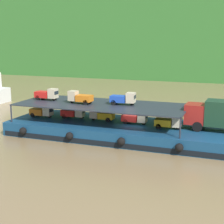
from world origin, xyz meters
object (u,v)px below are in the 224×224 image
object	(u,v)px
cargo_barge	(134,131)
mini_truck_lower_mid	(102,115)
mini_truck_lower_fore	(135,118)
covered_lorry	(222,115)
mini_truck_upper_stern	(47,94)
mini_truck_upper_fore	(123,99)
mini_truck_lower_bow	(169,122)
mini_truck_upper_mid	(80,97)
mini_truck_lower_aft	(74,112)
mini_truck_lower_stern	(42,111)

from	to	relation	value
cargo_barge	mini_truck_lower_mid	bearing A→B (deg)	172.88
mini_truck_lower_fore	mini_truck_lower_mid	bearing A→B (deg)	178.52
cargo_barge	mini_truck_lower_mid	xyz separation A→B (m)	(-3.96, 0.49, 1.44)
covered_lorry	mini_truck_lower_fore	distance (m)	9.05
cargo_barge	mini_truck_upper_stern	distance (m)	11.34
mini_truck_upper_fore	cargo_barge	bearing A→B (deg)	-20.42
covered_lorry	mini_truck_lower_mid	size ratio (longest dim) A/B	2.88
mini_truck_lower_bow	mini_truck_upper_mid	bearing A→B (deg)	-179.85
mini_truck_upper_mid	mini_truck_upper_stern	bearing A→B (deg)	171.28
mini_truck_lower_aft	mini_truck_lower_fore	xyz separation A→B (m)	(7.47, -0.08, 0.00)
mini_truck_lower_stern	mini_truck_upper_stern	bearing A→B (deg)	51.91
mini_truck_upper_mid	mini_truck_upper_fore	bearing A→B (deg)	11.08
mini_truck_lower_mid	mini_truck_upper_stern	size ratio (longest dim) A/B	0.99
mini_truck_lower_stern	mini_truck_upper_fore	bearing A→B (deg)	4.55
mini_truck_lower_fore	mini_truck_lower_bow	bearing A→B (deg)	-11.52
mini_truck_upper_stern	cargo_barge	bearing A→B (deg)	-1.55
covered_lorry	mini_truck_lower_bow	bearing A→B (deg)	-171.49
mini_truck_lower_fore	mini_truck_upper_mid	size ratio (longest dim) A/B	0.99
mini_truck_lower_bow	mini_truck_upper_stern	size ratio (longest dim) A/B	0.99
cargo_barge	mini_truck_upper_stern	size ratio (longest dim) A/B	10.05
cargo_barge	mini_truck_lower_aft	world-z (taller)	mini_truck_lower_aft
mini_truck_lower_fore	mini_truck_upper_fore	size ratio (longest dim) A/B	1.00
mini_truck_lower_stern	mini_truck_lower_aft	world-z (taller)	same
covered_lorry	mini_truck_lower_fore	size ratio (longest dim) A/B	2.87
mini_truck_lower_fore	mini_truck_lower_stern	bearing A→B (deg)	-176.68
cargo_barge	covered_lorry	xyz separation A→B (m)	(8.99, 0.38, 2.44)
mini_truck_lower_stern	mini_truck_upper_fore	xyz separation A→B (m)	(9.83, 0.78, 2.00)
cargo_barge	mini_truck_upper_stern	bearing A→B (deg)	178.45
mini_truck_lower_bow	mini_truck_upper_mid	distance (m)	10.22
mini_truck_lower_aft	mini_truck_lower_fore	bearing A→B (deg)	-0.65
mini_truck_lower_aft	mini_truck_lower_fore	distance (m)	7.47
mini_truck_lower_stern	mini_truck_lower_mid	size ratio (longest dim) A/B	1.01
covered_lorry	mini_truck_upper_mid	bearing A→B (deg)	-176.99
mini_truck_upper_fore	covered_lorry	bearing A→B (deg)	-0.77
cargo_barge	mini_truck_lower_mid	world-z (taller)	mini_truck_lower_mid
mini_truck_lower_fore	covered_lorry	bearing A→B (deg)	-0.06
mini_truck_upper_fore	mini_truck_lower_mid	bearing A→B (deg)	-179.36
cargo_barge	mini_truck_upper_fore	distance (m)	3.75
mini_truck_lower_mid	covered_lorry	bearing A→B (deg)	-0.49
mini_truck_lower_aft	mini_truck_lower_bow	xyz separation A→B (m)	(11.30, -0.87, 0.00)
mini_truck_lower_stern	mini_truck_lower_bow	bearing A→B (deg)	-0.49
cargo_barge	mini_truck_lower_aft	size ratio (longest dim) A/B	10.14
mini_truck_lower_mid	mini_truck_lower_aft	bearing A→B (deg)	-179.72
cargo_barge	mini_truck_lower_fore	bearing A→B (deg)	90.46
mini_truck_lower_aft	mini_truck_upper_mid	distance (m)	2.54
covered_lorry	mini_truck_upper_mid	size ratio (longest dim) A/B	2.84
mini_truck_lower_fore	mini_truck_upper_fore	distance (m)	2.44
cargo_barge	mini_truck_lower_stern	world-z (taller)	mini_truck_lower_stern
mini_truck_lower_bow	mini_truck_upper_mid	world-z (taller)	mini_truck_upper_mid
mini_truck_lower_stern	mini_truck_lower_bow	world-z (taller)	same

